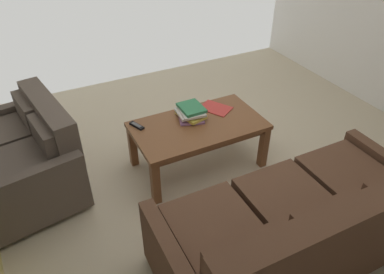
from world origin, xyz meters
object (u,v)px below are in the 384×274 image
object	(u,v)px
loveseat_near	(25,156)
loose_magazine	(216,108)
book_stack	(191,112)
sofa_main	(298,228)
coffee_table	(198,130)
tv_remote	(137,126)

from	to	relation	value
loveseat_near	loose_magazine	size ratio (longest dim) A/B	4.46
loveseat_near	book_stack	world-z (taller)	loveseat_near
loveseat_near	book_stack	xyz separation A→B (m)	(-1.48, 0.26, 0.18)
sofa_main	loveseat_near	world-z (taller)	sofa_main
sofa_main	book_stack	world-z (taller)	sofa_main
sofa_main	coffee_table	distance (m)	1.30
loveseat_near	tv_remote	size ratio (longest dim) A/B	7.84
loveseat_near	tv_remote	bearing A→B (deg)	169.69
coffee_table	book_stack	world-z (taller)	book_stack
tv_remote	loose_magazine	size ratio (longest dim) A/B	0.57
book_stack	tv_remote	size ratio (longest dim) A/B	2.01
book_stack	loose_magazine	distance (m)	0.29
book_stack	loose_magazine	xyz separation A→B (m)	(-0.29, -0.03, -0.05)
loveseat_near	coffee_table	distance (m)	1.54
sofa_main	loose_magazine	xyz separation A→B (m)	(-0.18, -1.47, 0.12)
loveseat_near	coffee_table	bearing A→B (deg)	165.27
coffee_table	book_stack	distance (m)	0.18
tv_remote	loose_magazine	bearing A→B (deg)	176.63
sofa_main	coffee_table	bearing A→B (deg)	-85.58
coffee_table	loose_magazine	distance (m)	0.33
loose_magazine	book_stack	bearing A→B (deg)	155.47
sofa_main	loose_magazine	size ratio (longest dim) A/B	6.69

